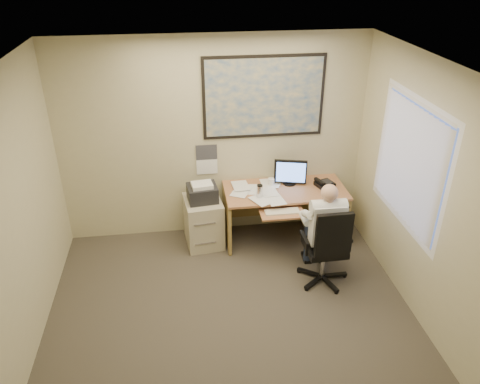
{
  "coord_description": "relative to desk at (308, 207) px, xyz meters",
  "views": [
    {
      "loc": [
        -0.45,
        -3.44,
        3.64
      ],
      "look_at": [
        0.22,
        1.3,
        1.07
      ],
      "focal_mm": 35.0,
      "sensor_mm": 36.0,
      "label": 1
    }
  ],
  "objects": [
    {
      "name": "room_shell",
      "position": [
        -1.23,
        -1.9,
        0.91
      ],
      "size": [
        4.0,
        4.5,
        2.7
      ],
      "color": "#3C372E",
      "rests_on": "ground"
    },
    {
      "name": "desk",
      "position": [
        0.0,
        0.0,
        0.0
      ],
      "size": [
        1.6,
        0.97,
        1.09
      ],
      "color": "#B1764C",
      "rests_on": "ground"
    },
    {
      "name": "world_map",
      "position": [
        -0.58,
        0.33,
        1.46
      ],
      "size": [
        1.56,
        0.03,
        1.06
      ],
      "primitive_type": "cube",
      "color": "#1E4C93",
      "rests_on": "room_shell"
    },
    {
      "name": "wall_calendar",
      "position": [
        -1.33,
        0.34,
        0.64
      ],
      "size": [
        0.28,
        0.01,
        0.42
      ],
      "primitive_type": "cube",
      "color": "white",
      "rests_on": "room_shell"
    },
    {
      "name": "window_blinds",
      "position": [
        0.74,
        -1.1,
        1.11
      ],
      "size": [
        0.06,
        1.4,
        1.3
      ],
      "primitive_type": null,
      "color": "beige",
      "rests_on": "room_shell"
    },
    {
      "name": "filing_cabinet",
      "position": [
        -1.43,
        0.01,
        -0.05
      ],
      "size": [
        0.53,
        0.61,
        0.91
      ],
      "rotation": [
        0.0,
        0.0,
        0.11
      ],
      "color": "#B9B195",
      "rests_on": "ground"
    },
    {
      "name": "office_chair",
      "position": [
        -0.07,
        -1.04,
        -0.13
      ],
      "size": [
        0.64,
        0.64,
        1.06
      ],
      "rotation": [
        0.0,
        0.0,
        0.02
      ],
      "color": "black",
      "rests_on": "ground"
    },
    {
      "name": "person",
      "position": [
        -0.07,
        -0.96,
        0.2
      ],
      "size": [
        0.54,
        0.75,
        1.28
      ],
      "primitive_type": null,
      "rotation": [
        0.0,
        0.0,
        -0.03
      ],
      "color": "silver",
      "rests_on": "office_chair"
    }
  ]
}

